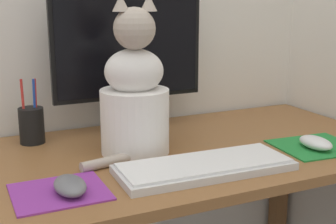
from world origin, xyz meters
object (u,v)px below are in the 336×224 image
object	(u,v)px
monitor	(129,55)
keyboard	(205,166)
computer_mouse_right	(316,143)
pen_cup	(32,125)
cat	(134,96)
computer_mouse_left	(70,185)

from	to	relation	value
monitor	keyboard	distance (m)	0.45
keyboard	computer_mouse_right	bearing A→B (deg)	4.20
pen_cup	monitor	bearing A→B (deg)	-1.00
monitor	keyboard	xyz separation A→B (m)	(0.04, -0.39, -0.22)
keyboard	cat	world-z (taller)	cat
computer_mouse_left	pen_cup	xyz separation A→B (m)	(-0.01, 0.39, 0.03)
monitor	pen_cup	xyz separation A→B (m)	(-0.29, 0.00, -0.18)
computer_mouse_right	cat	world-z (taller)	cat
keyboard	cat	bearing A→B (deg)	118.41
monitor	pen_cup	size ratio (longest dim) A/B	2.51
computer_mouse_left	computer_mouse_right	bearing A→B (deg)	1.04
monitor	computer_mouse_right	bearing A→B (deg)	-44.45
computer_mouse_left	cat	size ratio (longest dim) A/B	0.27
monitor	computer_mouse_right	xyz separation A→B (m)	(0.38, -0.37, -0.21)
pen_cup	keyboard	bearing A→B (deg)	-50.26
computer_mouse_right	pen_cup	size ratio (longest dim) A/B	0.59
cat	pen_cup	xyz separation A→B (m)	(-0.23, 0.20, -0.10)
pen_cup	computer_mouse_right	bearing A→B (deg)	-29.58
computer_mouse_right	monitor	bearing A→B (deg)	135.55
cat	computer_mouse_right	bearing A→B (deg)	-13.65
keyboard	computer_mouse_right	xyz separation A→B (m)	(0.34, 0.01, 0.01)
computer_mouse_right	pen_cup	xyz separation A→B (m)	(-0.67, 0.38, 0.03)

